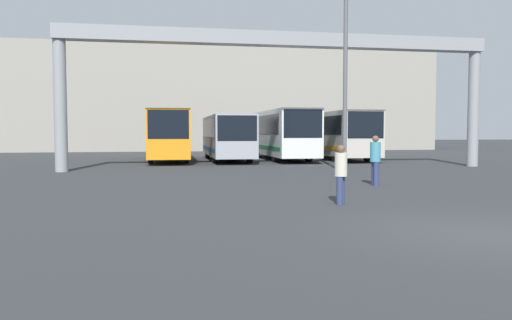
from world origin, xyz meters
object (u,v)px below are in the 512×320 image
object	(u,v)px
bus_slot_1	(227,135)
bus_slot_2	(281,132)
lamp_post	(345,76)
bus_slot_3	(337,133)
pedestrian_near_right	(375,159)
bus_slot_0	(168,133)
pedestrian_mid_left	(341,173)

from	to	relation	value
bus_slot_1	bus_slot_2	world-z (taller)	bus_slot_2
lamp_post	bus_slot_1	bearing A→B (deg)	111.59
bus_slot_3	bus_slot_1	bearing A→B (deg)	-179.32
bus_slot_1	pedestrian_near_right	distance (m)	16.69
lamp_post	pedestrian_near_right	bearing A→B (deg)	-99.05
bus_slot_1	pedestrian_near_right	world-z (taller)	bus_slot_1
bus_slot_0	pedestrian_near_right	bearing A→B (deg)	-66.87
pedestrian_mid_left	lamp_post	bearing A→B (deg)	-159.69
bus_slot_1	bus_slot_3	size ratio (longest dim) A/B	0.98
bus_slot_1	bus_slot_2	xyz separation A→B (m)	(3.86, 0.80, 0.21)
bus_slot_0	bus_slot_3	size ratio (longest dim) A/B	1.11
bus_slot_1	lamp_post	bearing A→B (deg)	-68.41
pedestrian_mid_left	lamp_post	world-z (taller)	lamp_post
bus_slot_1	bus_slot_2	distance (m)	3.95
bus_slot_0	pedestrian_mid_left	distance (m)	21.71
bus_slot_0	bus_slot_1	world-z (taller)	bus_slot_0
bus_slot_1	lamp_post	distance (m)	11.95
bus_slot_0	bus_slot_1	xyz separation A→B (m)	(3.86, -0.66, -0.16)
bus_slot_0	pedestrian_mid_left	size ratio (longest dim) A/B	7.22
pedestrian_near_right	lamp_post	xyz separation A→B (m)	(0.88, 5.53, 3.58)
pedestrian_near_right	pedestrian_mid_left	world-z (taller)	pedestrian_near_right
bus_slot_0	pedestrian_mid_left	xyz separation A→B (m)	(4.43, -21.23, -1.03)
bus_slot_2	bus_slot_3	xyz separation A→B (m)	(3.86, -0.71, -0.05)
bus_slot_0	lamp_post	size ratio (longest dim) A/B	1.37
bus_slot_1	pedestrian_mid_left	xyz separation A→B (m)	(0.57, -20.57, -0.87)
pedestrian_near_right	pedestrian_mid_left	distance (m)	5.10
bus_slot_3	pedestrian_near_right	size ratio (longest dim) A/B	5.74
bus_slot_1	pedestrian_mid_left	size ratio (longest dim) A/B	6.38
bus_slot_1	lamp_post	xyz separation A→B (m)	(4.27, -10.80, 2.82)
bus_slot_3	pedestrian_near_right	world-z (taller)	bus_slot_3
bus_slot_2	lamp_post	world-z (taller)	lamp_post
bus_slot_1	pedestrian_near_right	size ratio (longest dim) A/B	5.63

